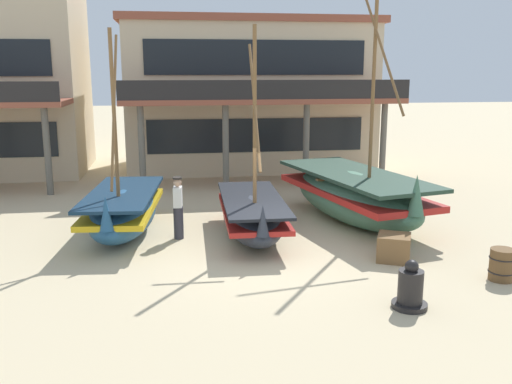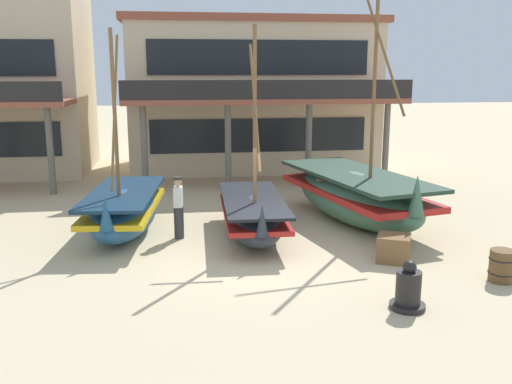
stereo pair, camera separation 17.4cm
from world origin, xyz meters
The scene contains 9 objects.
ground_plane centered at (0.00, 0.00, 0.00)m, with size 120.00×120.00×0.00m, color #CCB78E.
fishing_boat_near_left centered at (-3.46, 2.47, 0.67)m, with size 2.16×4.64×5.47m.
fishing_boat_centre_large centered at (3.24, 2.78, 0.82)m, with size 3.49×6.30×7.73m.
fishing_boat_far_right centered at (0.02, 1.76, 0.60)m, with size 1.73×4.63×5.54m.
fisherman_by_hull centered at (-1.97, 1.85, 0.83)m, with size 0.26×0.38×1.68m.
capstan_winch centered at (2.30, -3.35, 0.38)m, with size 0.68×0.68×0.96m.
wooden_barrel centered at (4.85, -2.29, 0.35)m, with size 0.56×0.56×0.70m.
cargo_crate centered at (3.06, -0.71, 0.31)m, with size 0.75×0.75×0.63m, color brown.
harbor_building_main centered at (1.48, 13.01, 3.34)m, with size 11.26×8.28×6.66m.
Camera 1 is at (-2.12, -12.80, 4.46)m, focal length 39.35 mm.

